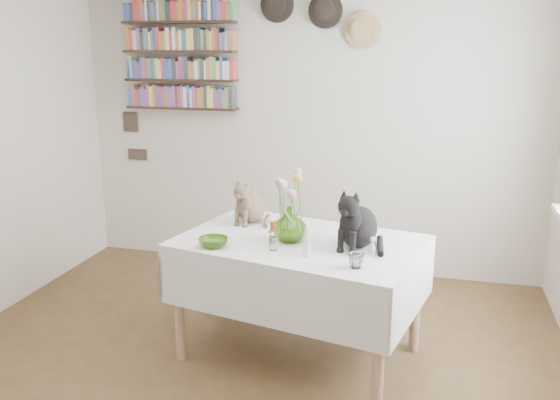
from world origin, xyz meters
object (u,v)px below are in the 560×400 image
(black_cat, at_px, (359,216))
(dining_table, at_px, (300,269))
(tabby_cat, at_px, (251,199))
(flower_vase, at_px, (289,224))
(bookshelf_unit, at_px, (180,56))

(black_cat, bearing_deg, dining_table, -164.81)
(dining_table, xyz_separation_m, tabby_cat, (-0.41, 0.30, 0.35))
(tabby_cat, relative_size, flower_vase, 1.44)
(flower_vase, xyz_separation_m, bookshelf_unit, (-1.34, 1.52, 0.96))
(tabby_cat, bearing_deg, bookshelf_unit, 144.81)
(dining_table, distance_m, bookshelf_unit, 2.39)
(dining_table, relative_size, tabby_cat, 5.19)
(tabby_cat, xyz_separation_m, bookshelf_unit, (-0.99, 1.18, 0.91))
(tabby_cat, height_order, black_cat, black_cat)
(bookshelf_unit, bearing_deg, flower_vase, -48.56)
(tabby_cat, bearing_deg, flower_vase, -29.40)
(dining_table, height_order, black_cat, black_cat)
(dining_table, bearing_deg, flower_vase, -148.03)
(tabby_cat, distance_m, flower_vase, 0.49)
(dining_table, xyz_separation_m, bookshelf_unit, (-1.40, 1.48, 1.26))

